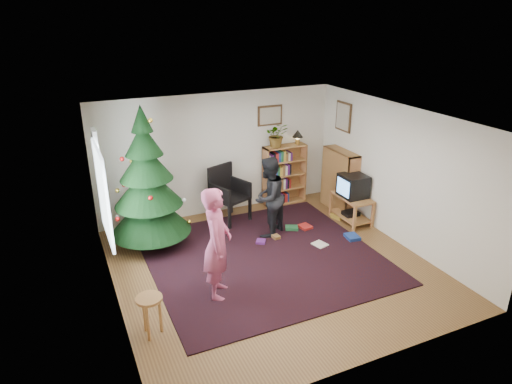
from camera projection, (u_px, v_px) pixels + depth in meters
name	position (u px, v px, depth m)	size (l,w,h in m)	color
floor	(272.00, 266.00, 7.65)	(5.00, 5.00, 0.00)	brown
ceiling	(274.00, 119.00, 6.71)	(5.00, 5.00, 0.00)	white
wall_back	(218.00, 154.00, 9.29)	(5.00, 0.02, 2.50)	silver
wall_front	(372.00, 276.00, 5.07)	(5.00, 0.02, 2.50)	silver
wall_left	(109.00, 226.00, 6.22)	(0.02, 5.00, 2.50)	silver
wall_right	(398.00, 175.00, 8.13)	(0.02, 5.00, 2.50)	silver
rug	(264.00, 257.00, 7.90)	(3.80, 3.60, 0.02)	black
window_pane	(103.00, 194.00, 6.65)	(0.04, 1.20, 1.40)	silver
curtain	(100.00, 178.00, 7.25)	(0.06, 0.35, 1.60)	white
picture_back	(270.00, 115.00, 9.45)	(0.55, 0.03, 0.42)	#4C3319
picture_right	(343.00, 117.00, 9.34)	(0.03, 0.50, 0.60)	#4C3319
christmas_tree	(148.00, 190.00, 7.94)	(1.42, 1.42, 2.57)	#3F2816
bookshelf_back	(284.00, 174.00, 9.93)	(0.95, 0.30, 1.30)	#B47040
bookshelf_right	(340.00, 180.00, 9.58)	(0.30, 0.95, 1.30)	#B47040
tv_stand	(351.00, 207.00, 9.13)	(0.49, 0.88, 0.55)	#B47040
crt_tv	(353.00, 186.00, 8.96)	(0.47, 0.51, 0.45)	black
armchair	(228.00, 190.00, 9.16)	(0.80, 0.82, 1.13)	black
stool	(150.00, 306.00, 5.89)	(0.35, 0.35, 0.58)	#B47040
person_standing	(217.00, 244.00, 6.58)	(0.63, 0.41, 1.72)	#AB4467
person_by_chair	(268.00, 197.00, 8.43)	(0.75, 0.58, 1.54)	black
potted_plant	(277.00, 135.00, 9.52)	(0.46, 0.40, 0.52)	gray
table_lamp	(298.00, 135.00, 9.73)	(0.23, 0.23, 0.31)	#A57F33
floor_clutter	(307.00, 232.00, 8.70)	(2.12, 1.11, 0.08)	#A51E19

